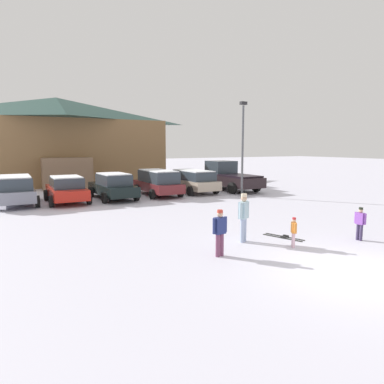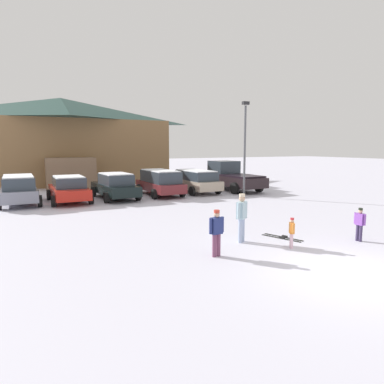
{
  "view_description": "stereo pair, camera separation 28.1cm",
  "coord_description": "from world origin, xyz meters",
  "views": [
    {
      "loc": [
        -7.65,
        -5.62,
        3.25
      ],
      "look_at": [
        -0.53,
        7.7,
        1.24
      ],
      "focal_mm": 32.0,
      "sensor_mm": 36.0,
      "label": 1
    },
    {
      "loc": [
        -7.4,
        -5.76,
        3.25
      ],
      "look_at": [
        -0.53,
        7.7,
        1.24
      ],
      "focal_mm": 32.0,
      "sensor_mm": 36.0,
      "label": 2
    }
  ],
  "objects": [
    {
      "name": "skier_child_in_orange_jacket",
      "position": [
        0.31,
        2.32,
        0.56
      ],
      "size": [
        0.25,
        0.32,
        0.99
      ],
      "color": "beige",
      "rests_on": "ground"
    },
    {
      "name": "parked_red_sedan",
      "position": [
        -4.8,
        15.22,
        0.79
      ],
      "size": [
        2.23,
        4.46,
        1.55
      ],
      "color": "red",
      "rests_on": "ground"
    },
    {
      "name": "parked_maroon_van",
      "position": [
        1.02,
        15.45,
        0.92
      ],
      "size": [
        2.18,
        4.71,
        1.7
      ],
      "color": "maroon",
      "rests_on": "ground"
    },
    {
      "name": "ground",
      "position": [
        0.0,
        0.0,
        0.0
      ],
      "size": [
        160.0,
        160.0,
        0.0
      ],
      "primitive_type": "plane",
      "color": "silver"
    },
    {
      "name": "pair_of_skis",
      "position": [
        0.89,
        3.37,
        0.02
      ],
      "size": [
        0.79,
        1.51,
        0.08
      ],
      "color": "black",
      "rests_on": "ground"
    },
    {
      "name": "skier_adult_in_blue_parka",
      "position": [
        -0.72,
        3.62,
        0.94
      ],
      "size": [
        0.54,
        0.42,
        1.67
      ],
      "color": "#9CAED0",
      "rests_on": "ground"
    },
    {
      "name": "pickup_truck",
      "position": [
        6.83,
        15.76,
        0.99
      ],
      "size": [
        2.55,
        5.9,
        2.15
      ],
      "color": "black",
      "rests_on": "ground"
    },
    {
      "name": "parked_black_sedan",
      "position": [
        -2.05,
        15.28,
        0.82
      ],
      "size": [
        2.37,
        4.79,
        1.62
      ],
      "color": "black",
      "rests_on": "ground"
    },
    {
      "name": "skier_child_in_purple_jacket",
      "position": [
        2.97,
        1.87,
        0.66
      ],
      "size": [
        0.18,
        0.43,
        1.16
      ],
      "color": "#3C3255",
      "rests_on": "ground"
    },
    {
      "name": "parked_grey_wagon",
      "position": [
        -7.41,
        15.52,
        0.89
      ],
      "size": [
        2.17,
        4.13,
        1.65
      ],
      "color": "gray",
      "rests_on": "ground"
    },
    {
      "name": "lamp_post",
      "position": [
        5.69,
        12.43,
        3.39
      ],
      "size": [
        0.44,
        0.24,
        6.07
      ],
      "color": "#515459",
      "rests_on": "ground"
    },
    {
      "name": "skier_teen_in_navy_coat",
      "position": [
        -2.28,
        2.69,
        0.79
      ],
      "size": [
        0.52,
        0.24,
        1.41
      ],
      "color": "#6F3C59",
      "rests_on": "ground"
    },
    {
      "name": "parked_beige_suv",
      "position": [
        3.78,
        15.6,
        0.87
      ],
      "size": [
        2.29,
        4.65,
        1.6
      ],
      "color": "#B3A28C",
      "rests_on": "ground"
    },
    {
      "name": "ski_lodge",
      "position": [
        -3.64,
        27.55,
        3.83
      ],
      "size": [
        17.92,
        11.79,
        7.57
      ],
      "color": "brown",
      "rests_on": "ground"
    }
  ]
}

